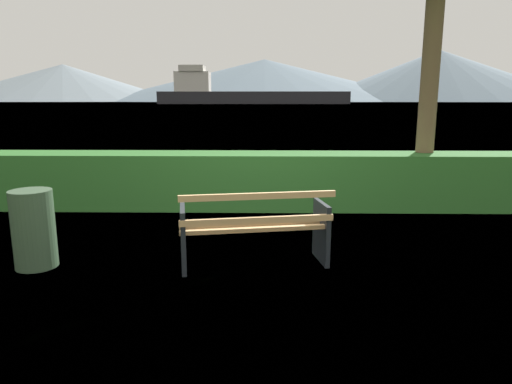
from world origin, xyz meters
TOP-DOWN VIEW (x-y plane):
  - ground_plane at (0.00, 0.00)m, footprint 1400.00×1400.00m
  - water_surface at (0.00, 306.70)m, footprint 620.00×620.00m
  - park_bench at (0.01, -0.06)m, footprint 1.68×0.85m
  - hedge_row at (0.00, 2.73)m, footprint 13.17×0.85m
  - trash_bin at (-2.37, -0.13)m, footprint 0.44×0.44m
  - cargo_ship_large at (-11.70, 206.68)m, footprint 86.60×11.34m
  - fishing_boat_near at (35.15, 240.59)m, footprint 3.44×5.70m
  - distant_hills at (11.13, 570.35)m, footprint 733.67×421.77m

SIDE VIEW (x-z plane):
  - ground_plane at x=0.00m, z-range 0.00..0.00m
  - water_surface at x=0.00m, z-range 0.00..0.00m
  - park_bench at x=0.01m, z-range -0.01..0.86m
  - trash_bin at x=-2.37m, z-range 0.00..0.85m
  - hedge_row at x=0.00m, z-range 0.00..0.92m
  - fishing_boat_near at x=35.15m, z-range -0.33..1.94m
  - cargo_ship_large at x=-11.70m, z-range -3.76..13.29m
  - distant_hills at x=11.13m, z-range -2.72..55.32m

